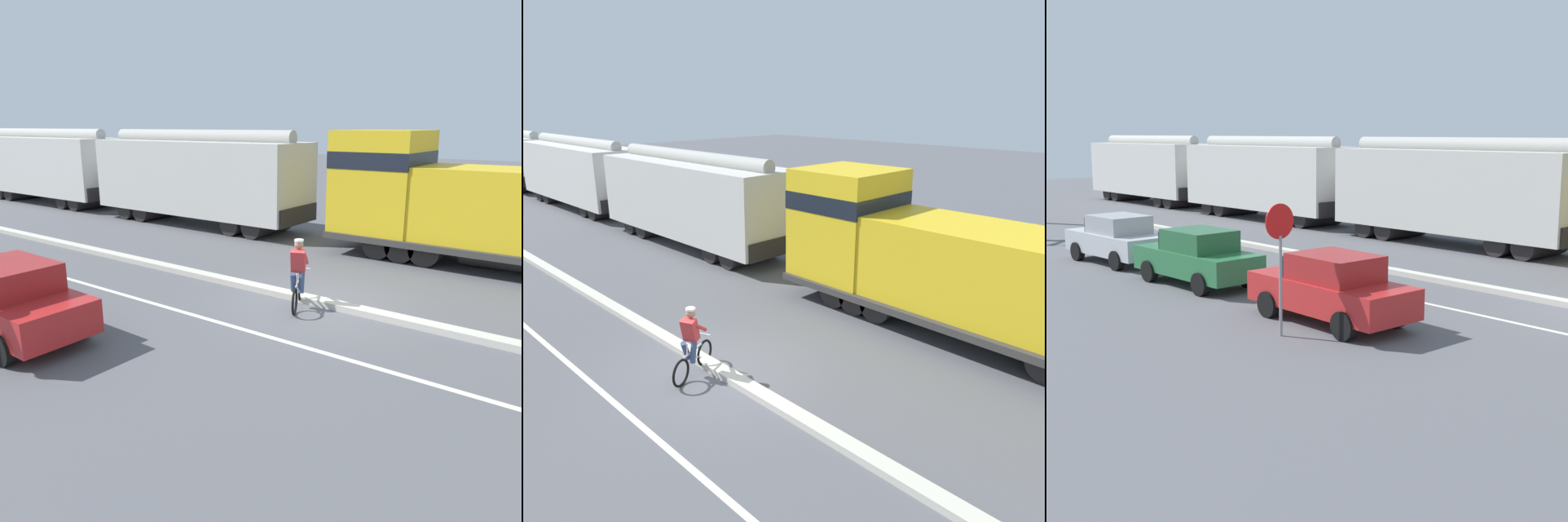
% 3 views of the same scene
% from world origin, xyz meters
% --- Properties ---
extents(ground_plane, '(120.00, 120.00, 0.00)m').
position_xyz_m(ground_plane, '(0.00, 0.00, 0.00)').
color(ground_plane, '#56565B').
extents(median_curb, '(0.36, 36.00, 0.16)m').
position_xyz_m(median_curb, '(0.00, 6.00, 0.08)').
color(median_curb, beige).
rests_on(median_curb, ground).
extents(lane_stripe, '(0.14, 36.00, 0.01)m').
position_xyz_m(lane_stripe, '(-2.40, 6.00, 0.00)').
color(lane_stripe, silver).
rests_on(lane_stripe, ground).
extents(locomotive, '(3.10, 11.61, 4.20)m').
position_xyz_m(locomotive, '(6.14, -2.53, 1.80)').
color(locomotive, gold).
rests_on(locomotive, ground).
extents(hopper_car_lead, '(2.90, 10.60, 4.18)m').
position_xyz_m(hopper_car_lead, '(6.14, 9.62, 2.08)').
color(hopper_car_lead, beige).
rests_on(hopper_car_lead, ground).
extents(hopper_car_middle, '(2.90, 10.60, 4.18)m').
position_xyz_m(hopper_car_middle, '(6.14, 21.22, 2.08)').
color(hopper_car_middle, beige).
rests_on(hopper_car_middle, ground).
extents(parked_car_red, '(1.90, 4.23, 1.62)m').
position_xyz_m(parked_car_red, '(-5.55, 4.32, 0.82)').
color(parked_car_red, red).
rests_on(parked_car_red, ground).
extents(cyclist, '(1.59, 0.77, 1.71)m').
position_xyz_m(cyclist, '(-0.51, 0.26, 0.82)').
color(cyclist, black).
rests_on(cyclist, ground).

